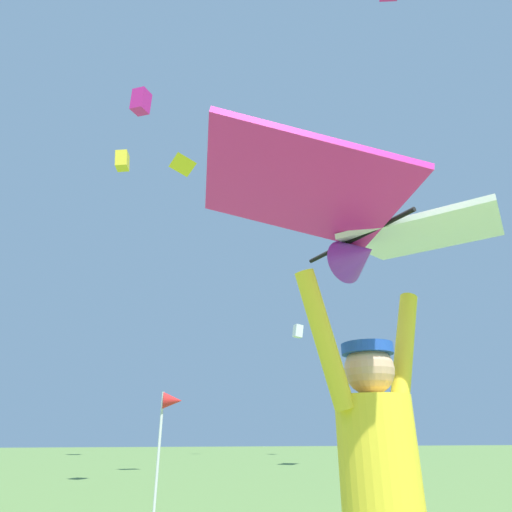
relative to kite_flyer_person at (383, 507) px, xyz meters
name	(u,v)px	position (x,y,z in m)	size (l,w,h in m)	color
kite_flyer_person	(383,507)	(0.00, 0.00, 0.00)	(0.79, 0.43, 1.92)	#424751
held_stunt_kite	(367,224)	(0.03, -0.08, 1.28)	(1.90, 1.28, 0.42)	black
distant_kite_teal_low_right	(437,217)	(11.28, 13.19, 9.62)	(0.52, 0.52, 0.11)	#19B2AD
distant_kite_yellow_mid_left	(122,161)	(-4.15, 24.11, 17.73)	(1.05, 0.98, 1.37)	yellow
distant_kite_blue_high_right	(256,139)	(4.87, 22.21, 19.81)	(0.92, 0.88, 0.38)	blue
distant_kite_yellow_low_left	(183,165)	(-0.49, 11.92, 9.73)	(1.06, 1.05, 0.38)	yellow
distant_kite_white_mid_right	(298,331)	(9.20, 27.28, 7.33)	(0.74, 0.66, 0.99)	white
distant_kite_magenta_overhead_distant	(141,102)	(-1.95, 8.24, 9.14)	(0.59, 0.66, 0.73)	#DB2393
marker_flag	(170,409)	(-0.65, 4.95, 0.64)	(0.30, 0.24, 1.82)	silver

